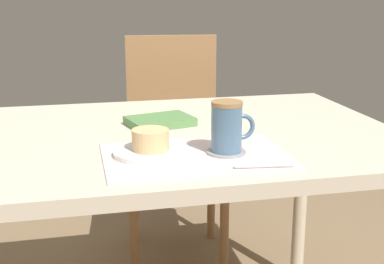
# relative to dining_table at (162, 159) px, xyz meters

# --- Properties ---
(dining_table) EXTENTS (1.30, 0.86, 0.75)m
(dining_table) POSITION_rel_dining_table_xyz_m (0.00, 0.00, 0.00)
(dining_table) COLOR beige
(dining_table) RESTS_ON ground_plane
(wooden_chair) EXTENTS (0.46, 0.46, 0.94)m
(wooden_chair) POSITION_rel_dining_table_xyz_m (0.17, 0.74, -0.16)
(wooden_chair) COLOR #997047
(wooden_chair) RESTS_ON ground_plane
(placemat) EXTENTS (0.43, 0.29, 0.00)m
(placemat) POSITION_rel_dining_table_xyz_m (0.04, -0.23, 0.08)
(placemat) COLOR silver
(placemat) RESTS_ON dining_table
(pastry_plate) EXTENTS (0.18, 0.18, 0.01)m
(pastry_plate) POSITION_rel_dining_table_xyz_m (-0.06, -0.20, 0.08)
(pastry_plate) COLOR white
(pastry_plate) RESTS_ON placemat
(pastry) EXTENTS (0.09, 0.09, 0.05)m
(pastry) POSITION_rel_dining_table_xyz_m (-0.06, -0.20, 0.12)
(pastry) COLOR #E5BC7F
(pastry) RESTS_ON pastry_plate
(coffee_coaster) EXTENTS (0.09, 0.09, 0.00)m
(coffee_coaster) POSITION_rel_dining_table_xyz_m (0.12, -0.23, 0.08)
(coffee_coaster) COLOR #99999E
(coffee_coaster) RESTS_ON placemat
(coffee_mug) EXTENTS (0.11, 0.07, 0.12)m
(coffee_mug) POSITION_rel_dining_table_xyz_m (0.12, -0.23, 0.14)
(coffee_mug) COLOR slate
(coffee_mug) RESTS_ON coffee_coaster
(teaspoon) EXTENTS (0.13, 0.03, 0.01)m
(teaspoon) POSITION_rel_dining_table_xyz_m (0.17, -0.35, 0.08)
(teaspoon) COLOR silver
(teaspoon) RESTS_ON placemat
(small_book) EXTENTS (0.21, 0.17, 0.02)m
(small_book) POSITION_rel_dining_table_xyz_m (0.01, 0.08, 0.09)
(small_book) COLOR #598C4C
(small_book) RESTS_ON dining_table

